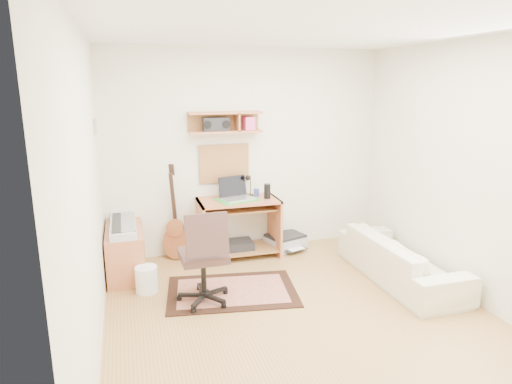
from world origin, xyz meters
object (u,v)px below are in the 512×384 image
object	(u,v)px
desk	(239,228)
cabinet	(125,251)
sofa	(401,252)
task_chair	(203,256)
printer	(285,242)

from	to	relation	value
desk	cabinet	bearing A→B (deg)	-172.87
cabinet	sofa	xyz separation A→B (m)	(2.96, -1.04, 0.06)
task_chair	printer	size ratio (longest dim) A/B	2.07
sofa	printer	bearing A→B (deg)	34.57
desk	task_chair	bearing A→B (deg)	-120.05
task_chair	printer	distance (m)	1.83
task_chair	sofa	xyz separation A→B (m)	(2.21, -0.09, -0.16)
desk	printer	xyz separation A→B (m)	(0.67, 0.09, -0.29)
printer	task_chair	bearing A→B (deg)	-154.67
printer	sofa	size ratio (longest dim) A/B	0.28
task_chair	sofa	world-z (taller)	task_chair
desk	cabinet	distance (m)	1.41
task_chair	sofa	bearing A→B (deg)	-4.49
cabinet	sofa	distance (m)	3.14
cabinet	sofa	bearing A→B (deg)	-19.32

